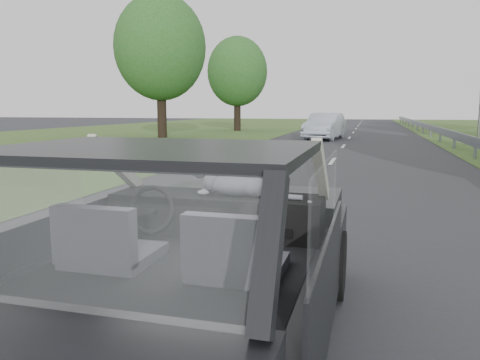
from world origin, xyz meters
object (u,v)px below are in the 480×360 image
Objects in this scene: subject_car at (186,254)px; highway_sign at (480,114)px; other_car at (325,126)px; cat at (235,184)px.

highway_sign is (6.46, 23.85, 0.63)m from subject_car.
subject_car reaches higher than other_car.
subject_car is at bearing -89.68° from highway_sign.
other_car is at bearing 93.14° from subject_car.
subject_car is 22.50m from other_car.
subject_car is 6.56× the size of cat.
cat is at bearing -79.19° from other_car.
other_car reaches higher than cat.
subject_car is 1.47× the size of highway_sign.
highway_sign is (7.69, 1.39, 0.66)m from other_car.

